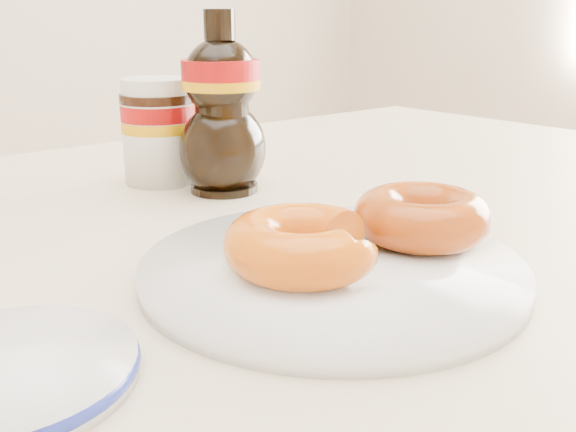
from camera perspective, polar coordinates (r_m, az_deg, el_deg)
dining_table at (r=0.64m, az=-2.04°, el=-7.21°), size 1.40×0.90×0.75m
plate at (r=0.47m, az=3.90°, el=-4.62°), size 0.28×0.28×0.01m
donut_bitten at (r=0.44m, az=1.26°, el=-2.51°), size 0.12×0.12×0.04m
donut_whole at (r=0.51m, az=11.82°, el=-0.01°), size 0.12×0.12×0.04m
nutella_jar at (r=0.74m, az=-11.40°, el=7.77°), size 0.08×0.08×0.12m
syrup_bottle at (r=0.69m, az=-5.91°, el=9.90°), size 0.10×0.09×0.19m
blue_rim_saucer at (r=0.37m, az=-23.77°, el=-12.51°), size 0.14×0.14×0.01m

